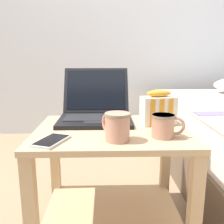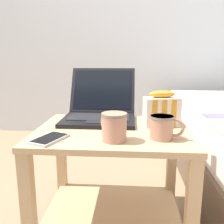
% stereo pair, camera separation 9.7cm
% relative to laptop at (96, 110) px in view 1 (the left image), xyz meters
% --- Properties ---
extents(back_wall, '(8.00, 0.05, 2.50)m').
position_rel_laptop_xyz_m(back_wall, '(0.07, 1.46, 0.69)').
color(back_wall, silver).
rests_on(back_wall, ground_plane).
extents(bedside_table, '(0.63, 0.49, 0.51)m').
position_rel_laptop_xyz_m(bedside_table, '(0.07, -0.17, -0.23)').
color(bedside_table, tan).
rests_on(bedside_table, ground_plane).
extents(laptop, '(0.33, 0.37, 0.23)m').
position_rel_laptop_xyz_m(laptop, '(0.00, 0.00, 0.00)').
color(laptop, black).
rests_on(laptop, bedside_table).
extents(mug_front_left, '(0.12, 0.09, 0.09)m').
position_rel_laptop_xyz_m(mug_front_left, '(0.26, -0.28, 0.00)').
color(mug_front_left, tan).
rests_on(mug_front_left, bedside_table).
extents(mug_front_right, '(0.10, 0.12, 0.10)m').
position_rel_laptop_xyz_m(mug_front_right, '(0.09, -0.31, 0.01)').
color(mug_front_right, tan).
rests_on(mug_front_right, bedside_table).
extents(snack_bag, '(0.16, 0.10, 0.15)m').
position_rel_laptop_xyz_m(snack_bag, '(0.28, -0.10, 0.02)').
color(snack_bag, silver).
rests_on(snack_bag, bedside_table).
extents(cell_phone, '(0.13, 0.16, 0.01)m').
position_rel_laptop_xyz_m(cell_phone, '(-0.14, -0.32, -0.04)').
color(cell_phone, '#B7BABC').
rests_on(cell_phone, bedside_table).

